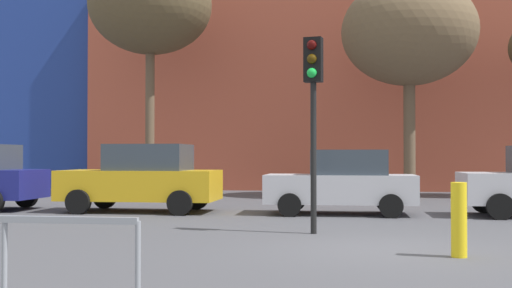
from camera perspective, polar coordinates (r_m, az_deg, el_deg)
ground_plane at (r=10.98m, az=11.62°, el=-9.22°), size 200.00×200.00×0.00m
building_backdrop at (r=34.72m, az=6.82°, el=4.22°), size 39.13×12.34×11.40m
parked_car_1 at (r=18.06m, az=-10.15°, el=-3.04°), size 4.35×2.13×1.89m
parked_car_2 at (r=17.17m, az=7.75°, el=-3.42°), size 3.98×1.95×1.72m
traffic_light_island at (r=12.86m, az=5.14°, el=4.92°), size 0.40×0.39×3.95m
bare_tree_0 at (r=26.25m, az=-9.46°, el=12.12°), size 4.91×4.91×9.55m
bare_tree_2 at (r=24.96m, az=13.56°, el=9.69°), size 5.08×5.08×8.28m
bollard_yellow_0 at (r=10.32m, az=17.74°, el=-6.49°), size 0.24×0.24×1.15m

